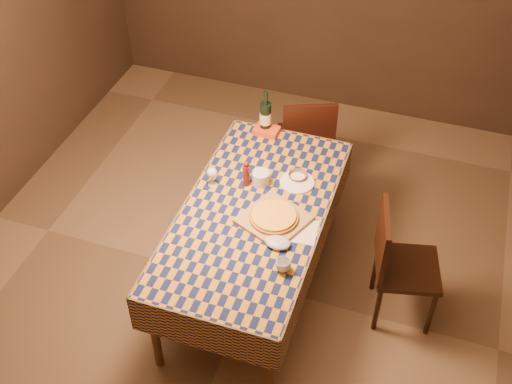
% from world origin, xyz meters
% --- Properties ---
extents(room, '(5.00, 5.10, 2.70)m').
position_xyz_m(room, '(0.00, 0.00, 1.35)').
color(room, brown).
rests_on(room, ground).
extents(dining_table, '(0.94, 1.84, 0.77)m').
position_xyz_m(dining_table, '(0.00, 0.00, 0.69)').
color(dining_table, brown).
rests_on(dining_table, ground).
extents(cutting_board, '(0.51, 0.51, 0.02)m').
position_xyz_m(cutting_board, '(0.15, -0.04, 0.78)').
color(cutting_board, '#A1814B').
rests_on(cutting_board, dining_table).
extents(pizza, '(0.42, 0.42, 0.03)m').
position_xyz_m(pizza, '(0.15, -0.04, 0.81)').
color(pizza, '#9D5A1A').
rests_on(pizza, cutting_board).
extents(pepper_mill, '(0.05, 0.05, 0.20)m').
position_xyz_m(pepper_mill, '(-0.13, 0.24, 0.87)').
color(pepper_mill, '#511713').
rests_on(pepper_mill, dining_table).
extents(bowl, '(0.16, 0.16, 0.04)m').
position_xyz_m(bowl, '(0.19, 0.41, 0.79)').
color(bowl, '#674E57').
rests_on(bowl, dining_table).
extents(wine_glass, '(0.08, 0.08, 0.15)m').
position_xyz_m(wine_glass, '(-0.35, 0.16, 0.87)').
color(wine_glass, silver).
rests_on(wine_glass, dining_table).
extents(wine_bottle, '(0.11, 0.11, 0.35)m').
position_xyz_m(wine_bottle, '(-0.20, 0.86, 0.90)').
color(wine_bottle, black).
rests_on(wine_bottle, dining_table).
extents(deli_tub, '(0.15, 0.15, 0.10)m').
position_xyz_m(deli_tub, '(-0.04, 0.28, 0.82)').
color(deli_tub, silver).
rests_on(deli_tub, dining_table).
extents(takeout_container, '(0.19, 0.14, 0.05)m').
position_xyz_m(takeout_container, '(-0.18, 0.84, 0.79)').
color(takeout_container, '#CD431B').
rests_on(takeout_container, dining_table).
extents(white_plate, '(0.30, 0.30, 0.01)m').
position_xyz_m(white_plate, '(0.20, 0.36, 0.78)').
color(white_plate, white).
rests_on(white_plate, dining_table).
extents(tumbler, '(0.10, 0.10, 0.08)m').
position_xyz_m(tumbler, '(0.33, -0.42, 0.81)').
color(tumbler, silver).
rests_on(tumbler, dining_table).
extents(flour_patch, '(0.31, 0.25, 0.00)m').
position_xyz_m(flour_patch, '(0.30, -0.08, 0.77)').
color(flour_patch, white).
rests_on(flour_patch, dining_table).
extents(flour_bag, '(0.18, 0.15, 0.05)m').
position_xyz_m(flour_bag, '(0.24, -0.24, 0.79)').
color(flour_bag, '#ACBEDC').
rests_on(flour_bag, dining_table).
extents(chair_far, '(0.55, 0.55, 0.93)m').
position_xyz_m(chair_far, '(0.05, 1.18, 0.52)').
color(chair_far, black).
rests_on(chair_far, ground).
extents(chair_right, '(0.51, 0.51, 0.93)m').
position_xyz_m(chair_right, '(0.97, 0.10, 0.52)').
color(chair_right, black).
rests_on(chair_right, ground).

